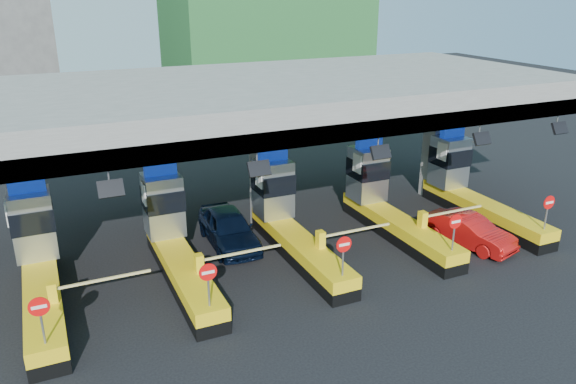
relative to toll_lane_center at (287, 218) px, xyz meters
name	(u,v)px	position (x,y,z in m)	size (l,w,h in m)	color
ground	(290,250)	(0.00, -0.28, -1.40)	(120.00, 120.00, 0.00)	black
toll_canopy	(263,99)	(0.00, 2.59, 4.74)	(28.00, 12.09, 7.00)	slate
toll_lane_far_left	(38,262)	(-10.00, 0.00, 0.00)	(4.43, 8.00, 4.16)	black
toll_lane_left	(173,238)	(-5.00, 0.00, 0.00)	(4.43, 8.00, 4.16)	black
toll_lane_center	(287,218)	(0.00, 0.00, 0.00)	(4.43, 8.00, 4.16)	black
toll_lane_right	(384,201)	(5.00, 0.00, 0.00)	(4.43, 8.00, 4.16)	black
toll_lane_far_right	(467,186)	(10.00, 0.00, 0.00)	(4.43, 8.00, 4.16)	black
van	(229,228)	(-2.25, 1.30, -0.59)	(1.91, 4.76, 1.62)	black
red_car	(468,231)	(7.40, -3.13, -0.70)	(1.47, 4.21, 1.39)	#B40F0D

